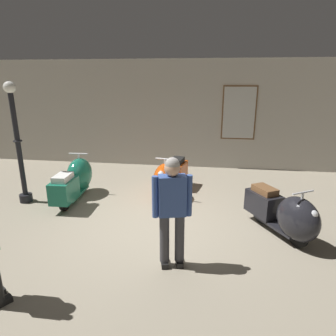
# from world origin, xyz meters

# --- Properties ---
(ground_plane) EXTENTS (60.00, 60.00, 0.00)m
(ground_plane) POSITION_xyz_m (0.00, 0.00, 0.00)
(ground_plane) COLOR gray
(showroom_back_wall) EXTENTS (18.00, 0.24, 3.29)m
(showroom_back_wall) POSITION_xyz_m (0.01, 4.18, 1.65)
(showroom_back_wall) COLOR #ADA89E
(showroom_back_wall) RESTS_ON ground
(scooter_0) EXTENTS (0.58, 1.71, 1.03)m
(scooter_0) POSITION_xyz_m (-1.99, 1.08, 0.47)
(scooter_0) COLOR black
(scooter_0) RESTS_ON ground
(scooter_1) EXTENTS (0.77, 1.71, 1.01)m
(scooter_1) POSITION_xyz_m (0.16, 1.56, 0.46)
(scooter_1) COLOR black
(scooter_1) RESTS_ON ground
(scooter_2) EXTENTS (1.22, 1.63, 0.99)m
(scooter_2) POSITION_xyz_m (2.48, -0.12, 0.45)
(scooter_2) COLOR black
(scooter_2) RESTS_ON ground
(lamppost) EXTENTS (0.28, 0.28, 2.68)m
(lamppost) POSITION_xyz_m (-3.06, 0.72, 1.34)
(lamppost) COLOR black
(lamppost) RESTS_ON ground
(visitor_0) EXTENTS (0.56, 0.34, 1.71)m
(visitor_0) POSITION_xyz_m (0.60, -1.22, 0.99)
(visitor_0) COLOR black
(visitor_0) RESTS_ON ground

